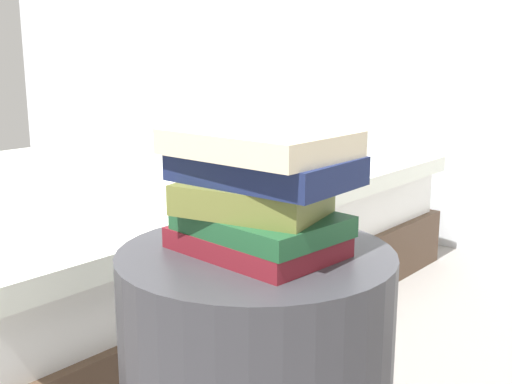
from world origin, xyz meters
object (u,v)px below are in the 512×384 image
object	(u,v)px
book_olive	(253,199)
book_navy	(265,169)
book_cream	(258,143)
bed	(146,225)
book_forest	(263,222)
book_maroon	(257,242)

from	to	relation	value
book_olive	book_navy	bearing A→B (deg)	58.56
book_cream	bed	bearing A→B (deg)	148.51
bed	book_olive	xyz separation A→B (m)	(1.12, -0.83, 0.42)
book_forest	book_navy	size ratio (longest dim) A/B	0.89
book_forest	book_navy	distance (m)	0.09
book_maroon	book_olive	world-z (taller)	book_olive
book_forest	bed	bearing A→B (deg)	153.20
book_navy	book_cream	distance (m)	0.05
book_forest	book_olive	distance (m)	0.05
book_navy	book_olive	bearing A→B (deg)	-110.58
bed	book_navy	world-z (taller)	book_navy
bed	book_olive	world-z (taller)	book_olive
book_maroon	book_forest	distance (m)	0.04
book_olive	book_navy	size ratio (longest dim) A/B	0.80
book_forest	book_cream	world-z (taller)	book_cream
bed	book_cream	world-z (taller)	book_cream
book_navy	book_cream	bearing A→B (deg)	-109.57
book_forest	book_maroon	bearing A→B (deg)	-138.89
book_olive	book_cream	world-z (taller)	book_cream
book_olive	book_cream	bearing A→B (deg)	57.28
bed	book_navy	bearing A→B (deg)	-31.21
bed	book_forest	bearing A→B (deg)	-31.39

